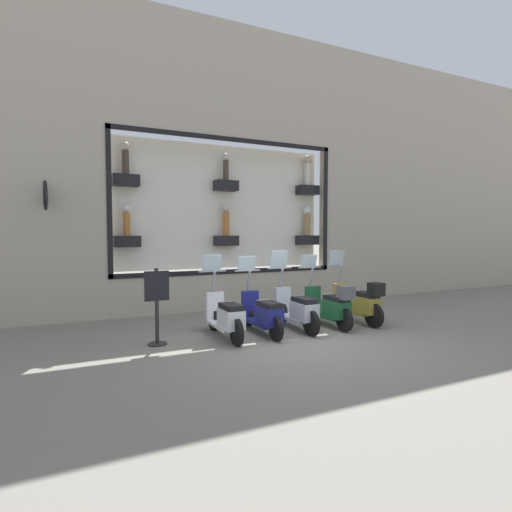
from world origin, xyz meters
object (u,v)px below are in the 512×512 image
(scooter_olive_0, at_px, (359,302))
(scooter_navy_3, at_px, (263,314))
(scooter_green_1, at_px, (330,306))
(shop_sign_post, at_px, (157,305))
(scooter_silver_2, at_px, (297,310))
(scooter_white_4, at_px, (226,317))

(scooter_olive_0, height_order, scooter_navy_3, scooter_olive_0)
(scooter_green_1, xyz_separation_m, shop_sign_post, (0.19, 3.73, 0.28))
(scooter_green_1, distance_m, scooter_silver_2, 0.81)
(scooter_olive_0, xyz_separation_m, scooter_green_1, (-0.01, 0.81, -0.02))
(scooter_green_1, xyz_separation_m, scooter_navy_3, (0.06, 1.62, -0.05))
(scooter_navy_3, xyz_separation_m, scooter_white_4, (0.00, 0.81, 0.01))
(scooter_white_4, xyz_separation_m, shop_sign_post, (0.13, 1.30, 0.32))
(scooter_green_1, relative_size, scooter_white_4, 1.00)
(scooter_green_1, bearing_deg, shop_sign_post, 87.03)
(scooter_white_4, distance_m, shop_sign_post, 1.35)
(scooter_white_4, bearing_deg, scooter_green_1, -91.51)
(scooter_silver_2, bearing_deg, scooter_green_1, -94.75)
(scooter_silver_2, height_order, scooter_white_4, scooter_silver_2)
(shop_sign_post, bearing_deg, scooter_olive_0, -92.33)
(scooter_olive_0, distance_m, scooter_green_1, 0.81)
(scooter_olive_0, bearing_deg, scooter_green_1, 90.65)
(scooter_navy_3, bearing_deg, shop_sign_post, 86.37)
(shop_sign_post, bearing_deg, scooter_navy_3, -93.63)
(scooter_olive_0, height_order, scooter_green_1, scooter_olive_0)
(scooter_silver_2, distance_m, scooter_navy_3, 0.81)
(scooter_olive_0, xyz_separation_m, scooter_white_4, (0.06, 3.24, -0.05))
(scooter_silver_2, bearing_deg, scooter_navy_3, 90.53)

